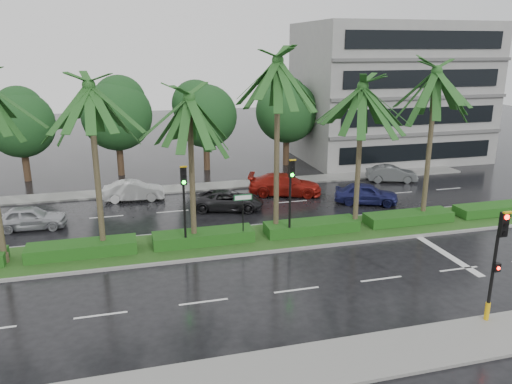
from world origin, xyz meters
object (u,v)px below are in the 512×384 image
object	(u,v)px
car_grey	(392,174)
car_blue	(366,193)
car_silver	(30,218)
street_sign	(243,206)
car_red	(285,185)
signal_median_left	(184,195)
car_white	(134,191)
car_darkgrey	(228,200)
signal_near	(496,262)

from	to	relation	value
car_grey	car_blue	bearing A→B (deg)	152.65
car_silver	car_blue	xyz separation A→B (m)	(20.58, -0.62, 0.03)
street_sign	car_red	distance (m)	9.73
signal_median_left	car_grey	size ratio (longest dim) A/B	1.16
car_red	signal_median_left	bearing A→B (deg)	156.43
signal_median_left	car_grey	bearing A→B (deg)	29.55
car_white	car_red	size ratio (longest dim) A/B	0.79
car_red	car_grey	distance (m)	9.08
car_silver	car_grey	bearing A→B (deg)	-78.48
car_silver	car_blue	bearing A→B (deg)	-89.23
signal_median_left	car_silver	xyz separation A→B (m)	(-8.08, 5.65, -2.33)
car_grey	street_sign	bearing A→B (deg)	141.02
street_sign	car_darkgrey	world-z (taller)	street_sign
signal_median_left	car_silver	size ratio (longest dim) A/B	1.11
car_silver	car_red	bearing A→B (deg)	-77.77
car_silver	car_grey	world-z (taller)	car_silver
signal_near	car_white	distance (m)	23.10
car_blue	street_sign	bearing A→B (deg)	141.46
signal_median_left	car_blue	distance (m)	13.67
signal_near	car_grey	size ratio (longest dim) A/B	1.16
car_white	car_grey	world-z (taller)	car_white
car_blue	car_grey	size ratio (longest dim) A/B	1.08
street_sign	car_blue	bearing A→B (deg)	27.04
street_sign	car_silver	xyz separation A→B (m)	(-11.08, 5.47, -1.45)
street_sign	car_darkgrey	bearing A→B (deg)	85.25
car_darkgrey	car_red	distance (m)	5.02
signal_near	car_grey	bearing A→B (deg)	70.09
car_red	car_blue	size ratio (longest dim) A/B	1.24
car_silver	car_red	size ratio (longest dim) A/B	0.78
car_red	car_grey	bearing A→B (deg)	-62.24
signal_near	car_grey	distance (m)	20.64
car_white	car_blue	xyz separation A→B (m)	(14.72, -4.79, 0.03)
signal_near	car_silver	xyz separation A→B (m)	(-18.08, 15.34, -1.83)
car_darkgrey	car_blue	bearing A→B (deg)	-81.45
signal_near	signal_median_left	distance (m)	13.93
car_white	car_blue	size ratio (longest dim) A/B	0.98
car_blue	car_silver	bearing A→B (deg)	112.69
signal_median_left	car_silver	distance (m)	10.13
car_grey	car_red	bearing A→B (deg)	114.75
street_sign	car_grey	distance (m)	16.96
signal_near	car_white	size ratio (longest dim) A/B	1.08
car_darkgrey	car_red	bearing A→B (deg)	-47.88
signal_median_left	car_white	xyz separation A→B (m)	(-2.22, 9.82, -2.33)
car_grey	car_white	bearing A→B (deg)	106.44
street_sign	car_red	size ratio (longest dim) A/B	0.51
signal_median_left	car_white	size ratio (longest dim) A/B	1.08
car_red	car_grey	xyz separation A→B (m)	(9.00, 1.23, -0.11)
signal_near	car_white	xyz separation A→B (m)	(-12.22, 19.51, -1.84)
car_darkgrey	car_red	xyz separation A→B (m)	(4.50, 2.22, 0.12)
car_red	car_grey	world-z (taller)	car_red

